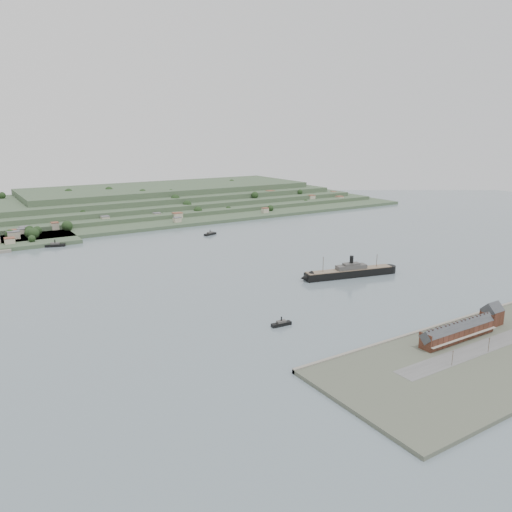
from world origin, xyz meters
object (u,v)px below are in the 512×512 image
terrace_row (458,331)px  steamship (347,272)px  gabled_building (492,314)px  tugboat (281,324)px

terrace_row → steamship: bearing=74.6°
gabled_building → steamship: 126.53m
terrace_row → tugboat: size_ratio=4.20×
terrace_row → steamship: size_ratio=0.65×
terrace_row → gabled_building: gabled_building is taller
terrace_row → steamship: (36.05, 130.47, -2.99)m
gabled_building → terrace_row: bearing=-173.9°
gabled_building → steamship: bearing=90.7°
gabled_building → steamship: size_ratio=0.16×
terrace_row → gabled_building: size_ratio=3.95×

